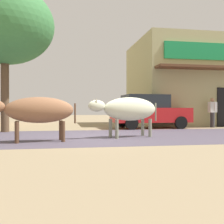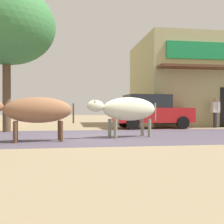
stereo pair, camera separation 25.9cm
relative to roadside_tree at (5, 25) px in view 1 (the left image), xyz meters
The scene contains 8 objects.
ground 5.94m from the roadside_tree, 38.50° to the right, with size 80.00×80.00×0.00m, color #937F5F.
asphalt_road 5.94m from the roadside_tree, 38.50° to the right, with size 72.00×5.60×0.00m, color #504856.
storefront_right_club 11.14m from the roadside_tree, 24.62° to the left, with size 6.29×6.70×5.14m.
roadside_tree is the anchor object (origin of this frame).
parked_hatchback_car 7.50m from the roadside_tree, 10.44° to the left, with size 3.83×2.01×1.64m.
cow_near_brown 5.42m from the roadside_tree, 66.98° to the right, with size 2.51×0.96×1.27m.
cow_far_dark 6.40m from the roadside_tree, 34.10° to the right, with size 2.48×1.16×1.32m.
pedestrian_by_shop 10.62m from the roadside_tree, ahead, with size 0.42×0.61×1.52m.
Camera 1 is at (-0.83, -9.39, 0.90)m, focal length 44.35 mm.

